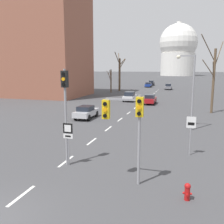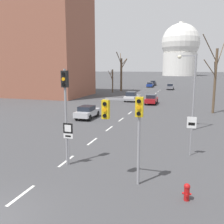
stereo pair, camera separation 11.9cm
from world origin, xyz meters
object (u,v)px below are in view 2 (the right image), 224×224
object	(u,v)px
traffic_signal_near_right	(127,117)
fire_hydrant	(187,191)
speed_limit_sign	(191,129)
sedan_near_left	(170,87)
route_sign_post	(68,136)
sedan_far_left	(153,83)
sedan_mid_centre	(131,96)
sedan_far_right	(151,99)
street_lamp_right	(191,84)
sedan_distant_centre	(150,85)
traffic_signal_centre_tall	(65,100)
sedan_near_right	(87,112)

from	to	relation	value
traffic_signal_near_right	fire_hydrant	world-z (taller)	traffic_signal_near_right
speed_limit_sign	sedan_near_left	world-z (taller)	speed_limit_sign
route_sign_post	sedan_far_left	xyz separation A→B (m)	(-4.60, 71.63, -0.96)
traffic_signal_near_right	sedan_far_left	bearing A→B (deg)	96.64
sedan_near_left	sedan_mid_centre	bearing A→B (deg)	-100.45
speed_limit_sign	sedan_far_right	distance (m)	24.37
street_lamp_right	sedan_near_left	xyz separation A→B (m)	(-4.90, 45.57, -3.53)
sedan_near_left	sedan_distant_centre	size ratio (longest dim) A/B	0.92
traffic_signal_centre_tall	sedan_distant_centre	world-z (taller)	traffic_signal_centre_tall
traffic_signal_centre_tall	route_sign_post	size ratio (longest dim) A/B	2.18
route_sign_post	speed_limit_sign	world-z (taller)	speed_limit_sign
speed_limit_sign	sedan_near_left	bearing A→B (deg)	95.42
speed_limit_sign	sedan_far_right	xyz separation A→B (m)	(-5.97, 23.61, -1.03)
sedan_mid_centre	sedan_far_left	bearing A→B (deg)	92.37
traffic_signal_near_right	sedan_distant_centre	xyz separation A→B (m)	(-8.39, 65.36, -2.66)
fire_hydrant	sedan_distant_centre	bearing A→B (deg)	99.74
route_sign_post	sedan_mid_centre	size ratio (longest dim) A/B	0.65
traffic_signal_near_right	sedan_far_right	size ratio (longest dim) A/B	1.12
fire_hydrant	sedan_distant_centre	xyz separation A→B (m)	(-11.38, 66.28, 0.35)
traffic_signal_near_right	sedan_distant_centre	world-z (taller)	traffic_signal_near_right
sedan_mid_centre	fire_hydrant	bearing A→B (deg)	-73.22
speed_limit_sign	sedan_distant_centre	distance (m)	61.27
route_sign_post	street_lamp_right	bearing A→B (deg)	58.32
sedan_far_right	sedan_near_left	bearing A→B (deg)	88.14
traffic_signal_centre_tall	sedan_far_right	xyz separation A→B (m)	(1.21, 27.46, -3.18)
traffic_signal_centre_tall	street_lamp_right	distance (m)	13.22
street_lamp_right	sedan_near_left	distance (m)	45.97
traffic_signal_centre_tall	route_sign_post	distance (m)	2.18
traffic_signal_centre_tall	sedan_near_right	size ratio (longest dim) A/B	1.39
fire_hydrant	sedan_far_right	bearing A→B (deg)	101.05
traffic_signal_centre_tall	sedan_far_left	world-z (taller)	traffic_signal_centre_tall
route_sign_post	sedan_far_right	bearing A→B (deg)	87.76
fire_hydrant	sedan_far_right	distance (m)	30.29
route_sign_post	sedan_far_right	distance (m)	27.54
sedan_far_left	route_sign_post	bearing A→B (deg)	-86.32
sedan_mid_centre	sedan_distant_centre	distance (m)	33.94
sedan_far_left	sedan_mid_centre	bearing A→B (deg)	-87.63
street_lamp_right	sedan_far_right	xyz separation A→B (m)	(-5.85, 16.28, -3.55)
sedan_near_right	sedan_far_left	distance (m)	58.06
sedan_near_left	traffic_signal_near_right	bearing A→B (deg)	-88.16
fire_hydrant	sedan_far_left	world-z (taller)	sedan_far_left
route_sign_post	street_lamp_right	size ratio (longest dim) A/B	0.38
street_lamp_right	sedan_near_left	size ratio (longest dim) A/B	1.75
route_sign_post	sedan_distant_centre	world-z (taller)	route_sign_post
traffic_signal_centre_tall	sedan_near_left	size ratio (longest dim) A/B	1.44
sedan_far_left	sedan_far_right	xyz separation A→B (m)	(5.67, -44.13, -0.04)
street_lamp_right	sedan_near_right	size ratio (longest dim) A/B	1.69
traffic_signal_centre_tall	traffic_signal_near_right	xyz separation A→B (m)	(4.03, -1.35, -0.55)
sedan_mid_centre	sedan_distant_centre	size ratio (longest dim) A/B	0.93
route_sign_post	sedan_near_right	bearing A→B (deg)	108.11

